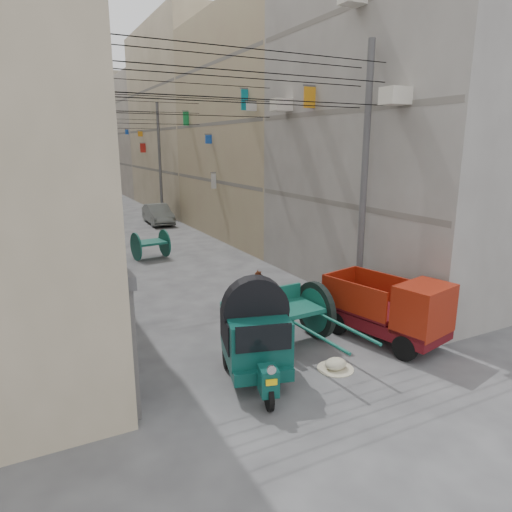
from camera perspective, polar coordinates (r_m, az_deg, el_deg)
ground at (r=8.83m, az=19.68°, el=-22.86°), size 140.00×140.00×0.00m
building_row_right at (r=41.05m, az=-8.37°, el=15.48°), size 8.00×62.00×14.00m
end_cap_building at (r=70.86m, az=-23.50°, el=13.79°), size 22.00×10.00×13.00m
shutters_left at (r=15.53m, az=-20.71°, el=-0.75°), size 0.18×14.40×2.88m
signboards at (r=26.91m, az=-15.69°, el=9.62°), size 8.22×40.52×5.67m
ac_units at (r=15.48m, az=9.95°, el=22.07°), size 0.70×6.55×3.35m
utility_poles at (r=22.34m, az=-13.25°, el=10.48°), size 7.40×22.20×8.00m
overhead_cables at (r=19.87m, az=-11.76°, el=18.18°), size 7.40×22.52×1.12m
auto_rickshaw at (r=10.25m, az=-0.09°, el=-9.72°), size 1.91×2.67×1.81m
tonga_cart at (r=12.13m, az=4.74°, el=-7.21°), size 1.71×3.54×1.57m
mini_truck at (r=12.53m, az=17.18°, el=-6.85°), size 2.11×3.46×1.81m
second_cart at (r=21.56m, az=-13.06°, el=1.48°), size 1.62×1.48×1.29m
feed_sack at (r=11.17m, az=9.92°, el=-13.13°), size 0.54×0.43×0.27m
horse at (r=13.10m, az=1.12°, el=-5.84°), size 0.90×1.82×1.51m
distant_car_white at (r=31.18m, az=-19.37°, el=4.58°), size 2.39×3.66×1.16m
distant_car_grey at (r=31.05m, az=-12.16°, el=5.14°), size 1.50×3.96×1.29m
distant_car_green at (r=37.81m, az=-21.35°, el=5.90°), size 2.09×4.13×1.15m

